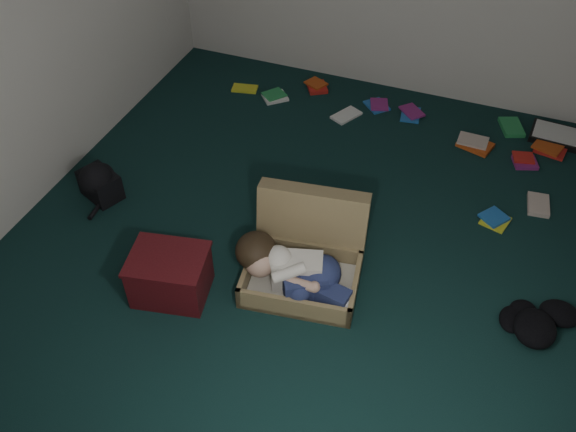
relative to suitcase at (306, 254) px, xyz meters
The scene contains 10 objects.
floor 0.37m from the suitcase, 122.97° to the left, with size 4.50×4.50×0.00m, color black.
wall_front 2.28m from the suitcase, 95.18° to the right, with size 4.50×4.50×0.00m, color silver.
wall_left 2.47m from the suitcase, behind, with size 4.50×4.50×0.00m, color silver.
suitcase is the anchor object (origin of this frame).
person 0.20m from the suitcase, 97.23° to the right, with size 0.83×0.40×0.34m.
maroon_bin 0.91m from the suitcase, 146.98° to the right, with size 0.56×0.48×0.34m.
backpack 1.76m from the suitcase, behind, with size 0.39×0.31×0.23m, color black, non-canonical shape.
clothing_pile 1.53m from the suitcase, ahead, with size 0.42×0.34×0.13m, color black, non-canonical shape.
paper_tray 2.70m from the suitcase, 55.65° to the left, with size 0.44×0.35×0.06m.
book_scatter 1.90m from the suitcase, 79.01° to the left, with size 3.08×1.53×0.02m.
Camera 1 is at (1.06, -2.92, 3.20)m, focal length 38.00 mm.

